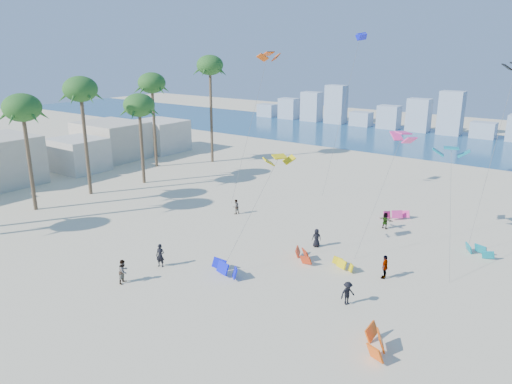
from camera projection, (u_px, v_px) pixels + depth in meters
The scene contains 10 objects.
ground at pixel (81, 303), 33.10m from camera, with size 220.00×220.00×0.00m, color beige.
ocean at pixel (425, 142), 88.67m from camera, with size 220.00×220.00×0.00m, color navy.
kitesurfer_near at pixel (160, 256), 38.23m from camera, with size 0.68×0.45×1.87m, color black.
kitesurfer_mid at pixel (124, 271), 35.64m from camera, with size 0.88×0.68×1.81m, color gray.
kitesurfers_far at pixel (356, 245), 40.46m from camera, with size 32.05×16.10×1.85m.
grounded_kites at pixel (350, 267), 37.43m from camera, with size 18.03×24.84×1.01m.
flying_kites at pixel (413, 110), 41.24m from camera, with size 36.80×27.84×18.54m.
palm_row at pixel (81, 93), 54.34m from camera, with size 9.10×44.80×15.66m.
beachfront_buildings at pixel (63, 151), 67.50m from camera, with size 11.50×43.00×6.00m.
distant_skyline at pixel (437, 118), 96.18m from camera, with size 85.00×3.00×8.40m.
Camera 1 is at (27.07, -16.77, 16.71)m, focal length 34.25 mm.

